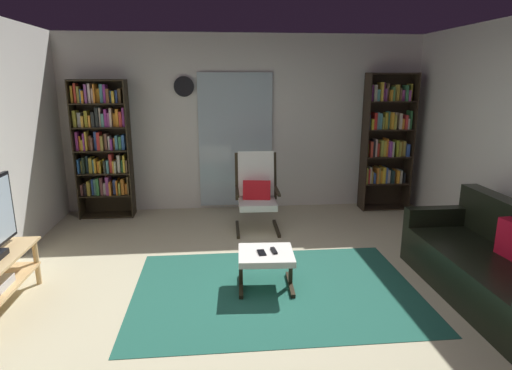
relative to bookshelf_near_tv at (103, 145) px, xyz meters
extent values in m
plane|color=beige|center=(2.04, -2.63, -1.05)|extent=(7.02, 7.02, 0.00)
cube|color=silver|center=(2.04, 0.27, 0.25)|extent=(5.60, 0.06, 2.60)
cube|color=silver|center=(1.90, 0.20, 0.00)|extent=(1.10, 0.01, 2.00)
cube|color=#225E4E|center=(2.13, -2.49, -1.04)|extent=(2.68, 1.84, 0.01)
cylinder|color=tan|center=(-0.17, -2.14, -0.82)|extent=(0.05, 0.05, 0.46)
cylinder|color=tan|center=(-0.49, -2.14, -0.82)|extent=(0.05, 0.05, 0.46)
cube|color=black|center=(-0.36, -0.02, -0.07)|extent=(0.02, 0.30, 1.95)
cube|color=black|center=(0.37, -0.02, -0.07)|extent=(0.02, 0.30, 1.95)
cube|color=black|center=(0.00, 0.12, -0.07)|extent=(0.75, 0.02, 1.95)
cube|color=black|center=(0.00, -0.02, -1.03)|extent=(0.72, 0.28, 0.02)
cube|color=black|center=(0.00, -0.02, -0.72)|extent=(0.72, 0.28, 0.02)
cube|color=black|center=(0.00, -0.02, -0.40)|extent=(0.72, 0.28, 0.02)
cube|color=black|center=(0.00, -0.02, -0.07)|extent=(0.72, 0.28, 0.02)
cube|color=black|center=(0.00, -0.02, 0.25)|extent=(0.72, 0.28, 0.02)
cube|color=black|center=(0.00, -0.02, 0.58)|extent=(0.72, 0.28, 0.02)
cube|color=black|center=(0.00, -0.02, 0.89)|extent=(0.72, 0.28, 0.02)
cube|color=brown|center=(-0.32, -0.03, -0.64)|extent=(0.03, 0.14, 0.15)
cube|color=black|center=(-0.28, -0.03, -0.63)|extent=(0.04, 0.13, 0.17)
cube|color=#A78C2F|center=(-0.22, -0.01, -0.61)|extent=(0.04, 0.23, 0.21)
cube|color=#3455A9|center=(-0.18, -0.01, -0.60)|extent=(0.03, 0.14, 0.23)
cube|color=#5C9E8F|center=(-0.14, -0.01, -0.60)|extent=(0.03, 0.14, 0.23)
cube|color=#3D8643|center=(-0.10, -0.02, -0.59)|extent=(0.04, 0.19, 0.25)
cube|color=brown|center=(-0.05, -0.02, -0.59)|extent=(0.04, 0.16, 0.26)
cube|color=beige|center=(0.00, -0.01, -0.63)|extent=(0.04, 0.16, 0.18)
cube|color=#99448D|center=(0.04, -0.01, -0.58)|extent=(0.04, 0.22, 0.27)
cube|color=orange|center=(0.08, -0.03, -0.62)|extent=(0.03, 0.23, 0.20)
cube|color=#3E5EB4|center=(0.13, -0.01, -0.61)|extent=(0.04, 0.12, 0.21)
cube|color=orange|center=(0.17, -0.01, -0.61)|extent=(0.02, 0.23, 0.21)
cube|color=olive|center=(0.20, -0.03, -0.62)|extent=(0.03, 0.18, 0.18)
cube|color=orange|center=(0.25, -0.04, -0.60)|extent=(0.04, 0.12, 0.22)
cube|color=orange|center=(0.29, -0.03, -0.64)|extent=(0.03, 0.10, 0.16)
cube|color=brown|center=(0.33, -0.01, -0.58)|extent=(0.02, 0.21, 0.26)
cube|color=#2A65B5|center=(-0.33, -0.03, -0.29)|extent=(0.02, 0.21, 0.20)
cube|color=olive|center=(-0.30, -0.02, -0.30)|extent=(0.03, 0.12, 0.18)
cube|color=#212E1E|center=(-0.26, -0.03, -0.28)|extent=(0.04, 0.17, 0.23)
cube|color=#18292E|center=(-0.22, -0.01, -0.27)|extent=(0.03, 0.14, 0.24)
cube|color=#A4942F|center=(-0.17, -0.01, -0.28)|extent=(0.04, 0.19, 0.22)
cube|color=teal|center=(-0.13, -0.01, -0.29)|extent=(0.02, 0.16, 0.19)
cube|color=gold|center=(-0.11, -0.02, -0.29)|extent=(0.02, 0.18, 0.20)
cube|color=orange|center=(-0.07, -0.04, -0.30)|extent=(0.03, 0.12, 0.17)
cube|color=gold|center=(-0.04, -0.02, -0.30)|extent=(0.02, 0.21, 0.18)
cube|color=#A79C27|center=(0.00, 0.00, -0.29)|extent=(0.02, 0.12, 0.19)
cube|color=#2B2D27|center=(0.03, -0.04, -0.30)|extent=(0.03, 0.23, 0.18)
cube|color=#549D9E|center=(0.07, -0.02, -0.30)|extent=(0.03, 0.23, 0.18)
cube|color=red|center=(0.11, -0.02, -0.25)|extent=(0.04, 0.16, 0.27)
cube|color=gold|center=(0.15, -0.02, -0.30)|extent=(0.02, 0.22, 0.17)
cube|color=beige|center=(0.17, -0.04, -0.30)|extent=(0.02, 0.19, 0.17)
cube|color=beige|center=(0.22, 0.00, -0.26)|extent=(0.04, 0.17, 0.25)
cube|color=#388347|center=(0.26, -0.03, -0.30)|extent=(0.02, 0.10, 0.17)
cube|color=gold|center=(0.30, -0.04, -0.26)|extent=(0.03, 0.16, 0.25)
cube|color=brown|center=(0.33, -0.04, -0.30)|extent=(0.02, 0.16, 0.18)
cube|color=#9F3485|center=(-0.32, -0.02, 0.07)|extent=(0.03, 0.17, 0.26)
cube|color=orange|center=(-0.29, -0.02, 0.04)|extent=(0.02, 0.10, 0.20)
cube|color=gold|center=(-0.26, -0.02, 0.01)|extent=(0.03, 0.16, 0.15)
cube|color=#873392|center=(-0.22, -0.03, 0.06)|extent=(0.02, 0.19, 0.24)
cube|color=gold|center=(-0.20, -0.02, 0.07)|extent=(0.02, 0.18, 0.26)
cube|color=brown|center=(-0.16, 0.00, 0.04)|extent=(0.04, 0.10, 0.20)
cube|color=brown|center=(-0.12, -0.01, 0.02)|extent=(0.02, 0.22, 0.18)
cube|color=#3259B0|center=(-0.08, -0.01, 0.07)|extent=(0.04, 0.12, 0.26)
cube|color=red|center=(-0.03, -0.04, 0.06)|extent=(0.04, 0.16, 0.25)
cube|color=olive|center=(0.02, -0.04, 0.04)|extent=(0.04, 0.20, 0.20)
cube|color=brown|center=(0.07, -0.01, 0.05)|extent=(0.04, 0.18, 0.23)
cube|color=beige|center=(0.11, -0.02, 0.03)|extent=(0.03, 0.13, 0.19)
cube|color=purple|center=(0.14, -0.01, 0.01)|extent=(0.03, 0.19, 0.16)
cube|color=orange|center=(0.17, 0.00, 0.02)|extent=(0.02, 0.11, 0.17)
cube|color=teal|center=(0.21, -0.02, 0.04)|extent=(0.04, 0.12, 0.20)
cube|color=#397A4A|center=(0.26, -0.02, 0.03)|extent=(0.04, 0.16, 0.19)
cube|color=#3565AA|center=(0.30, -0.02, 0.04)|extent=(0.04, 0.15, 0.21)
cube|color=olive|center=(-0.32, -0.03, 0.38)|extent=(0.04, 0.17, 0.23)
cube|color=#BBBBB4|center=(-0.27, -0.01, 0.36)|extent=(0.04, 0.15, 0.20)
cube|color=gold|center=(-0.22, -0.04, 0.34)|extent=(0.03, 0.16, 0.15)
cube|color=#A69B29|center=(-0.17, -0.02, 0.37)|extent=(0.04, 0.17, 0.22)
cube|color=orange|center=(-0.12, -0.02, 0.34)|extent=(0.03, 0.21, 0.16)
cube|color=#2B2F2C|center=(-0.08, -0.03, 0.36)|extent=(0.04, 0.16, 0.20)
cube|color=#242826|center=(-0.02, -0.04, 0.40)|extent=(0.04, 0.15, 0.27)
cube|color=beige|center=(0.02, -0.01, 0.39)|extent=(0.02, 0.17, 0.27)
cube|color=#569A8E|center=(0.05, -0.02, 0.35)|extent=(0.04, 0.17, 0.18)
cube|color=#A0338F|center=(0.09, -0.02, 0.38)|extent=(0.03, 0.16, 0.24)
cube|color=#944182|center=(0.13, -0.03, 0.36)|extent=(0.03, 0.13, 0.19)
cube|color=beige|center=(0.16, -0.01, 0.39)|extent=(0.03, 0.19, 0.26)
cube|color=orange|center=(0.20, -0.01, 0.36)|extent=(0.04, 0.11, 0.19)
cube|color=orange|center=(0.25, -0.01, 0.38)|extent=(0.04, 0.18, 0.24)
cube|color=#D33B33|center=(0.29, -0.01, 0.37)|extent=(0.04, 0.18, 0.21)
cube|color=#8F3488|center=(0.33, -0.02, 0.39)|extent=(0.03, 0.17, 0.26)
cube|color=gold|center=(-0.33, -0.02, 0.70)|extent=(0.03, 0.17, 0.23)
cube|color=red|center=(-0.28, -0.03, 0.72)|extent=(0.03, 0.14, 0.27)
cube|color=olive|center=(-0.25, -0.03, 0.70)|extent=(0.03, 0.12, 0.22)
cube|color=#3A6CAC|center=(-0.21, -0.02, 0.68)|extent=(0.02, 0.14, 0.19)
cube|color=orange|center=(-0.19, 0.00, 0.67)|extent=(0.03, 0.23, 0.17)
cube|color=#8A468D|center=(-0.14, -0.01, 0.71)|extent=(0.03, 0.22, 0.25)
cube|color=beige|center=(-0.10, -0.01, 0.72)|extent=(0.03, 0.19, 0.26)
cube|color=beige|center=(-0.06, -0.02, 0.69)|extent=(0.03, 0.12, 0.20)
cube|color=orange|center=(-0.03, -0.02, 0.72)|extent=(0.02, 0.21, 0.26)
cube|color=orange|center=(0.01, -0.01, 0.68)|extent=(0.04, 0.10, 0.19)
cube|color=teal|center=(0.06, 0.00, 0.71)|extent=(0.04, 0.16, 0.25)
cube|color=#8B3090|center=(0.10, -0.02, 0.71)|extent=(0.03, 0.17, 0.25)
cube|color=brown|center=(0.15, -0.03, 0.68)|extent=(0.04, 0.18, 0.19)
cube|color=#396CAB|center=(0.18, -0.02, 0.67)|extent=(0.03, 0.12, 0.17)
cube|color=gold|center=(0.22, -0.02, 0.67)|extent=(0.03, 0.23, 0.16)
cube|color=#3B58AC|center=(0.26, -0.02, 0.67)|extent=(0.03, 0.15, 0.17)
cube|color=brown|center=(0.30, -0.02, 0.68)|extent=(0.04, 0.14, 0.19)
cube|color=black|center=(3.81, -0.04, -0.03)|extent=(0.02, 0.30, 2.04)
cube|color=black|center=(4.52, -0.04, -0.03)|extent=(0.02, 0.30, 2.04)
cube|color=black|center=(4.16, 0.10, -0.03)|extent=(0.72, 0.02, 2.04)
cube|color=black|center=(4.16, -0.04, -1.03)|extent=(0.69, 0.28, 0.02)
cube|color=black|center=(4.16, -0.04, -0.64)|extent=(0.69, 0.28, 0.02)
cube|color=black|center=(4.16, -0.04, -0.23)|extent=(0.69, 0.28, 0.02)
cube|color=black|center=(4.16, -0.04, 0.18)|extent=(0.69, 0.28, 0.02)
cube|color=black|center=(4.16, -0.04, 0.59)|extent=(0.69, 0.28, 0.02)
cube|color=black|center=(4.16, -0.04, 0.98)|extent=(0.69, 0.28, 0.02)
cube|color=olive|center=(3.85, -0.06, -0.51)|extent=(0.03, 0.19, 0.25)
cube|color=red|center=(3.89, -0.03, -0.52)|extent=(0.02, 0.21, 0.22)
cube|color=#BCBBA1|center=(3.91, -0.05, -0.51)|extent=(0.02, 0.13, 0.25)
cube|color=#AA953D|center=(3.94, -0.06, -0.54)|extent=(0.02, 0.11, 0.18)
cube|color=#3356B7|center=(3.98, -0.06, -0.55)|extent=(0.03, 0.12, 0.16)
cube|color=orange|center=(4.02, -0.03, -0.52)|extent=(0.02, 0.23, 0.23)
cube|color=#A48B3D|center=(4.04, -0.03, -0.51)|extent=(0.03, 0.21, 0.25)
cube|color=orange|center=(4.08, -0.03, -0.54)|extent=(0.03, 0.19, 0.19)
cube|color=gold|center=(4.12, -0.04, -0.51)|extent=(0.04, 0.19, 0.24)
cube|color=#3D5BA1|center=(4.15, -0.04, -0.51)|extent=(0.02, 0.21, 0.24)
cube|color=beige|center=(4.20, -0.04, -0.53)|extent=(0.04, 0.17, 0.20)
cube|color=#1A2E2C|center=(4.25, -0.04, -0.53)|extent=(0.04, 0.22, 0.19)
cube|color=brown|center=(4.29, -0.04, -0.55)|extent=(0.02, 0.14, 0.17)
cube|color=orange|center=(4.33, -0.05, -0.53)|extent=(0.04, 0.21, 0.19)
cube|color=beige|center=(4.38, -0.05, -0.53)|extent=(0.03, 0.20, 0.19)
cube|color=teal|center=(4.42, -0.03, -0.54)|extent=(0.02, 0.10, 0.18)
cube|color=#25292E|center=(4.45, -0.02, -0.56)|extent=(0.03, 0.19, 0.15)
cube|color=olive|center=(3.85, -0.03, -0.12)|extent=(0.03, 0.15, 0.20)
cube|color=#C43D2C|center=(3.89, -0.05, -0.11)|extent=(0.03, 0.22, 0.23)
cube|color=black|center=(3.93, -0.02, -0.10)|extent=(0.04, 0.21, 0.25)
cube|color=beige|center=(3.97, -0.04, -0.09)|extent=(0.03, 0.16, 0.26)
cube|color=red|center=(4.01, -0.04, -0.12)|extent=(0.04, 0.10, 0.20)
cube|color=#979F3C|center=(4.07, -0.04, -0.10)|extent=(0.04, 0.15, 0.24)
cube|color=gold|center=(4.11, -0.02, -0.10)|extent=(0.03, 0.19, 0.24)
cube|color=orange|center=(4.14, -0.02, -0.09)|extent=(0.02, 0.19, 0.27)
cube|color=#873A94|center=(4.18, -0.06, -0.11)|extent=(0.04, 0.21, 0.23)
cube|color=beige|center=(4.22, -0.06, -0.11)|extent=(0.03, 0.19, 0.22)
cube|color=#3C8941|center=(4.25, -0.04, -0.12)|extent=(0.03, 0.12, 0.21)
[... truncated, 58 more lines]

